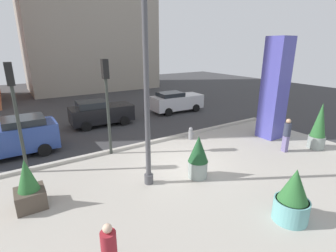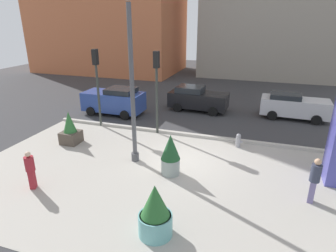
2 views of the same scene
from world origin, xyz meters
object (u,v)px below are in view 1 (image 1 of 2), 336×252
Objects in this scene: potted_plant_near_left at (198,157)px; car_far_lane at (13,137)px; lamp_post at (147,96)px; art_pillar_blue at (275,89)px; pedestrian_crossing at (109,251)px; car_intersection at (101,113)px; potted_plant_curbside at (29,188)px; potted_plant_by_pillar at (319,127)px; potted_plant_mid_plaza at (293,198)px; fire_hydrant at (191,133)px; pedestrian_on_sidewalk at (287,134)px; traffic_light_corner at (107,92)px; car_curb_west at (176,101)px; traffic_light_far_side at (14,102)px.

car_far_lane is at bearing 132.91° from potted_plant_near_left.
lamp_post reaches higher than art_pillar_blue.
pedestrian_crossing is (-4.86, -2.80, -0.05)m from potted_plant_near_left.
art_pillar_blue is 11.27m from car_intersection.
potted_plant_curbside is at bearing -179.65° from art_pillar_blue.
potted_plant_near_left is at bearing 172.48° from potted_plant_by_pillar.
lamp_post reaches higher than potted_plant_mid_plaza.
fire_hydrant is 0.18× the size of car_intersection.
art_pillar_blue is 12.60m from pedestrian_crossing.
pedestrian_on_sidewalk is (11.67, -1.80, 0.24)m from potted_plant_curbside.
potted_plant_mid_plaza is at bearing -9.65° from pedestrian_crossing.
potted_plant_near_left is 5.56m from pedestrian_on_sidewalk.
lamp_post is 9.80m from potted_plant_by_pillar.
potted_plant_by_pillar reaches higher than car_intersection.
car_far_lane is at bearing 148.92° from traffic_light_corner.
art_pillar_blue is 3.09m from potted_plant_by_pillar.
potted_plant_curbside is 11.81m from pedestrian_on_sidewalk.
car_far_lane is at bearing 148.94° from pedestrian_on_sidewalk.
potted_plant_curbside is at bearing 169.83° from potted_plant_by_pillar.
potted_plant_mid_plaza is 8.89m from traffic_light_corner.
traffic_light_corner is 1.08× the size of car_curb_west.
car_intersection is at bearing 128.74° from potted_plant_by_pillar.
lamp_post is at bearing -10.79° from potted_plant_curbside.
car_far_lane reaches higher than pedestrian_crossing.
lamp_post reaches higher than potted_plant_curbside.
car_curb_west is at bearing 98.71° from art_pillar_blue.
potted_plant_by_pillar is 1.36× the size of potted_plant_near_left.
potted_plant_by_pillar is 7.24m from potted_plant_mid_plaza.
potted_plant_near_left is at bearing -123.86° from fire_hydrant.
potted_plant_mid_plaza is 0.43× the size of car_far_lane.
traffic_light_corner reaches higher than pedestrian_crossing.
potted_plant_curbside is 5.36m from car_far_lane.
lamp_post is 8.01m from pedestrian_on_sidewalk.
art_pillar_blue reaches higher than potted_plant_near_left.
art_pillar_blue is at bearing 56.23° from pedestrian_on_sidewalk.
art_pillar_blue is at bearing 12.65° from potted_plant_near_left.
traffic_light_corner is 2.94× the size of pedestrian_crossing.
traffic_light_corner is 1.00× the size of traffic_light_far_side.
pedestrian_crossing is at bearing -81.35° from car_far_lane.
fire_hydrant is at bearing 15.04° from potted_plant_curbside.
pedestrian_crossing is at bearing -159.64° from art_pillar_blue.
traffic_light_corner is at bearing 173.48° from fire_hydrant.
lamp_post reaches higher than pedestrian_on_sidewalk.
car_curb_west is 2.45× the size of pedestrian_on_sidewalk.
potted_plant_by_pillar is 1.40× the size of pedestrian_on_sidewalk.
pedestrian_on_sidewalk reaches higher than fire_hydrant.
art_pillar_blue reaches higher than potted_plant_mid_plaza.
pedestrian_on_sidewalk is at bearing -90.05° from car_curb_west.
traffic_light_far_side is 1.10× the size of car_intersection.
pedestrian_crossing is (-2.66, -7.11, -2.29)m from traffic_light_corner.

